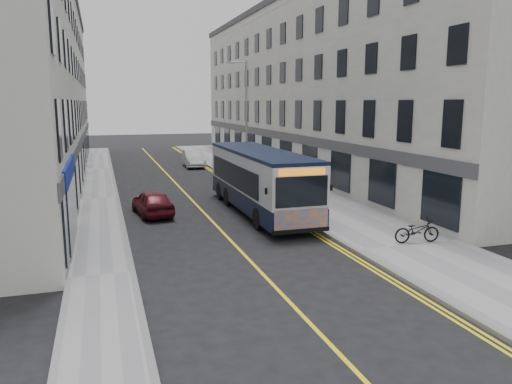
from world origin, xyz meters
TOP-DOWN VIEW (x-y plane):
  - ground at (0.00, 0.00)m, footprint 140.00×140.00m
  - pavement_east at (6.25, 12.00)m, footprint 4.50×64.00m
  - pavement_west at (-5.00, 12.00)m, footprint 2.00×64.00m
  - kerb_east at (4.00, 12.00)m, footprint 0.18×64.00m
  - kerb_west at (-4.00, 12.00)m, footprint 0.18×64.00m
  - road_centre_line at (0.00, 12.00)m, footprint 0.12×64.00m
  - road_dbl_yellow_inner at (3.55, 12.00)m, footprint 0.10×64.00m
  - road_dbl_yellow_outer at (3.75, 12.00)m, footprint 0.10×64.00m
  - terrace_east at (11.50, 21.00)m, footprint 6.00×46.00m
  - terrace_west at (-9.00, 21.00)m, footprint 6.00×46.00m
  - streetlamp at (4.17, 14.00)m, footprint 1.32×0.18m
  - city_bus at (2.68, 6.25)m, footprint 2.51×10.74m
  - bicycle at (6.66, -1.07)m, footprint 1.87×0.86m
  - pedestrian_near at (4.52, 12.83)m, footprint 0.61×0.43m
  - pedestrian_far at (5.62, 16.23)m, footprint 1.08×1.03m
  - car_white at (2.75, 24.94)m, footprint 1.70×4.42m
  - car_maroon at (-2.49, 7.32)m, footprint 1.96×3.88m

SIDE VIEW (x-z plane):
  - ground at x=0.00m, z-range 0.00..0.00m
  - road_centre_line at x=0.00m, z-range 0.00..0.01m
  - road_dbl_yellow_inner at x=3.55m, z-range 0.00..0.01m
  - road_dbl_yellow_outer at x=3.75m, z-range 0.00..0.01m
  - pavement_east at x=6.25m, z-range 0.00..0.12m
  - pavement_west at x=-5.00m, z-range 0.00..0.12m
  - kerb_east at x=4.00m, z-range 0.00..0.13m
  - kerb_west at x=-4.00m, z-range 0.00..0.13m
  - bicycle at x=6.66m, z-range 0.12..1.07m
  - car_maroon at x=-2.49m, z-range 0.00..1.27m
  - car_white at x=2.75m, z-range 0.00..1.44m
  - pedestrian_near at x=4.52m, z-range 0.12..1.68m
  - pedestrian_far at x=5.62m, z-range 0.12..1.87m
  - city_bus at x=2.68m, z-range 0.15..3.26m
  - streetlamp at x=4.17m, z-range 0.38..8.38m
  - terrace_east at x=11.50m, z-range 0.00..13.00m
  - terrace_west at x=-9.00m, z-range 0.00..13.00m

